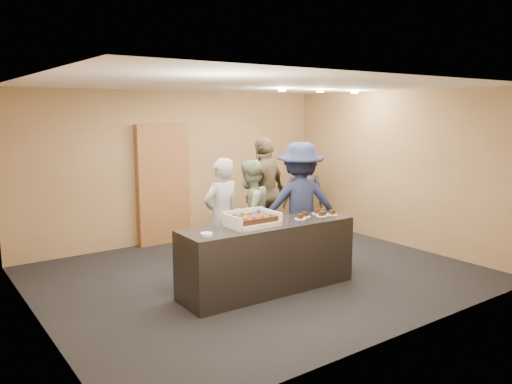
{
  "coord_description": "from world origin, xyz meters",
  "views": [
    {
      "loc": [
        -4.11,
        -5.65,
        2.35
      ],
      "look_at": [
        -0.06,
        0.0,
        1.22
      ],
      "focal_mm": 35.0,
      "sensor_mm": 36.0,
      "label": 1
    }
  ],
  "objects_px": {
    "person_server_grey": "(222,216)",
    "cake_box": "(252,222)",
    "sheet_cake": "(253,218)",
    "person_navy_man": "(300,205)",
    "person_dark_suit": "(304,194)",
    "plate_stack": "(206,234)",
    "storage_cabinet": "(163,184)",
    "person_sage_man": "(250,213)",
    "person_brown_extra": "(265,194)",
    "serving_counter": "(268,257)"
  },
  "relations": [
    {
      "from": "person_navy_man",
      "to": "sheet_cake",
      "type": "bearing_deg",
      "value": 51.33
    },
    {
      "from": "person_sage_man",
      "to": "person_navy_man",
      "type": "relative_size",
      "value": 0.86
    },
    {
      "from": "serving_counter",
      "to": "plate_stack",
      "type": "height_order",
      "value": "plate_stack"
    },
    {
      "from": "cake_box",
      "to": "person_sage_man",
      "type": "distance_m",
      "value": 1.21
    },
    {
      "from": "plate_stack",
      "to": "person_dark_suit",
      "type": "height_order",
      "value": "person_dark_suit"
    },
    {
      "from": "plate_stack",
      "to": "person_server_grey",
      "type": "height_order",
      "value": "person_server_grey"
    },
    {
      "from": "person_navy_man",
      "to": "person_dark_suit",
      "type": "xyz_separation_m",
      "value": [
        1.36,
        1.47,
        -0.15
      ]
    },
    {
      "from": "serving_counter",
      "to": "sheet_cake",
      "type": "height_order",
      "value": "sheet_cake"
    },
    {
      "from": "sheet_cake",
      "to": "person_server_grey",
      "type": "relative_size",
      "value": 0.32
    },
    {
      "from": "person_server_grey",
      "to": "person_dark_suit",
      "type": "bearing_deg",
      "value": -163.8
    },
    {
      "from": "person_brown_extra",
      "to": "storage_cabinet",
      "type": "bearing_deg",
      "value": -72.67
    },
    {
      "from": "person_dark_suit",
      "to": "person_brown_extra",
      "type": "bearing_deg",
      "value": 47.97
    },
    {
      "from": "person_brown_extra",
      "to": "person_dark_suit",
      "type": "bearing_deg",
      "value": 174.43
    },
    {
      "from": "plate_stack",
      "to": "serving_counter",
      "type": "bearing_deg",
      "value": 5.65
    },
    {
      "from": "storage_cabinet",
      "to": "person_sage_man",
      "type": "bearing_deg",
      "value": -76.02
    },
    {
      "from": "storage_cabinet",
      "to": "person_server_grey",
      "type": "xyz_separation_m",
      "value": [
        -0.05,
        -2.04,
        -0.22
      ]
    },
    {
      "from": "person_sage_man",
      "to": "person_server_grey",
      "type": "bearing_deg",
      "value": -10.32
    },
    {
      "from": "person_brown_extra",
      "to": "person_sage_man",
      "type": "bearing_deg",
      "value": 14.83
    },
    {
      "from": "serving_counter",
      "to": "person_sage_man",
      "type": "xyz_separation_m",
      "value": [
        0.42,
        1.02,
        0.36
      ]
    },
    {
      "from": "person_server_grey",
      "to": "person_sage_man",
      "type": "height_order",
      "value": "person_server_grey"
    },
    {
      "from": "serving_counter",
      "to": "storage_cabinet",
      "type": "xyz_separation_m",
      "value": [
        -0.07,
        2.99,
        0.61
      ]
    },
    {
      "from": "serving_counter",
      "to": "person_server_grey",
      "type": "bearing_deg",
      "value": 98.63
    },
    {
      "from": "person_sage_man",
      "to": "person_dark_suit",
      "type": "height_order",
      "value": "person_sage_man"
    },
    {
      "from": "person_navy_man",
      "to": "person_dark_suit",
      "type": "relative_size",
      "value": 1.19
    },
    {
      "from": "sheet_cake",
      "to": "person_brown_extra",
      "type": "xyz_separation_m",
      "value": [
        1.39,
        1.59,
        -0.03
      ]
    },
    {
      "from": "person_dark_suit",
      "to": "serving_counter",
      "type": "bearing_deg",
      "value": 70.15
    },
    {
      "from": "storage_cabinet",
      "to": "plate_stack",
      "type": "xyz_separation_m",
      "value": [
        -0.91,
        -3.09,
        -0.15
      ]
    },
    {
      "from": "cake_box",
      "to": "plate_stack",
      "type": "distance_m",
      "value": 0.75
    },
    {
      "from": "plate_stack",
      "to": "person_navy_man",
      "type": "height_order",
      "value": "person_navy_man"
    },
    {
      "from": "person_sage_man",
      "to": "person_brown_extra",
      "type": "bearing_deg",
      "value": -158.96
    },
    {
      "from": "person_sage_man",
      "to": "person_dark_suit",
      "type": "bearing_deg",
      "value": -170.81
    },
    {
      "from": "storage_cabinet",
      "to": "person_brown_extra",
      "type": "relative_size",
      "value": 1.1
    },
    {
      "from": "serving_counter",
      "to": "storage_cabinet",
      "type": "height_order",
      "value": "storage_cabinet"
    },
    {
      "from": "serving_counter",
      "to": "person_navy_man",
      "type": "bearing_deg",
      "value": 29.09
    },
    {
      "from": "sheet_cake",
      "to": "plate_stack",
      "type": "bearing_deg",
      "value": -172.5
    },
    {
      "from": "cake_box",
      "to": "person_sage_man",
      "type": "height_order",
      "value": "person_sage_man"
    },
    {
      "from": "person_sage_man",
      "to": "serving_counter",
      "type": "bearing_deg",
      "value": 50.21
    },
    {
      "from": "cake_box",
      "to": "person_brown_extra",
      "type": "distance_m",
      "value": 2.1
    },
    {
      "from": "person_server_grey",
      "to": "person_navy_man",
      "type": "distance_m",
      "value": 1.2
    },
    {
      "from": "person_dark_suit",
      "to": "person_navy_man",
      "type": "bearing_deg",
      "value": 77.22
    },
    {
      "from": "cake_box",
      "to": "person_dark_suit",
      "type": "bearing_deg",
      "value": 37.12
    },
    {
      "from": "sheet_cake",
      "to": "person_dark_suit",
      "type": "bearing_deg",
      "value": 37.44
    },
    {
      "from": "serving_counter",
      "to": "person_server_grey",
      "type": "height_order",
      "value": "person_server_grey"
    },
    {
      "from": "person_brown_extra",
      "to": "person_navy_man",
      "type": "bearing_deg",
      "value": 58.51
    },
    {
      "from": "person_navy_man",
      "to": "cake_box",
      "type": "bearing_deg",
      "value": 50.4
    },
    {
      "from": "storage_cabinet",
      "to": "person_sage_man",
      "type": "distance_m",
      "value": 2.05
    },
    {
      "from": "person_server_grey",
      "to": "cake_box",
      "type": "bearing_deg",
      "value": 75.89
    },
    {
      "from": "sheet_cake",
      "to": "person_brown_extra",
      "type": "bearing_deg",
      "value": 48.99
    },
    {
      "from": "storage_cabinet",
      "to": "person_dark_suit",
      "type": "xyz_separation_m",
      "value": [
        2.42,
        -1.01,
        -0.27
      ]
    },
    {
      "from": "sheet_cake",
      "to": "cake_box",
      "type": "bearing_deg",
      "value": 89.14
    }
  ]
}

